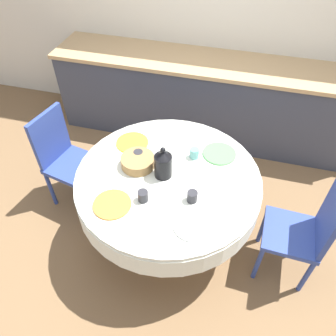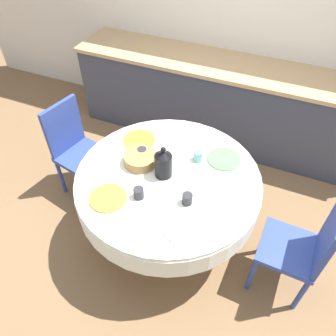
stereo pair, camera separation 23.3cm
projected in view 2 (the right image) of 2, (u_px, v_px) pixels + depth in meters
The scene contains 16 objects.
ground_plane at pixel (168, 234), 2.93m from camera, with size 12.00×12.00×0.00m, color brown.
wall_back at pixel (242, 12), 3.21m from camera, with size 7.00×0.05×2.60m.
kitchen_counter at pixel (222, 103), 3.58m from camera, with size 3.24×0.64×0.91m.
dining_table at pixel (168, 187), 2.48m from camera, with size 1.37×1.37×0.76m.
chair_left at pixel (303, 247), 2.24m from camera, with size 0.42×0.42×0.94m.
chair_right at pixel (76, 147), 2.98m from camera, with size 0.47×0.47×0.94m.
plate_near_left at pixel (108, 198), 2.23m from camera, with size 0.26×0.26×0.01m, color orange.
cup_near_left at pixel (139, 193), 2.22m from camera, with size 0.07×0.07×0.08m, color #28282D.
plate_near_right at pixel (183, 227), 2.06m from camera, with size 0.26×0.26×0.01m, color white.
cup_near_right at pixel (187, 199), 2.18m from camera, with size 0.07×0.07×0.08m, color #28282D.
plate_far_left at pixel (139, 140), 2.67m from camera, with size 0.26×0.26×0.01m, color yellow.
cup_far_left at pixel (142, 153), 2.50m from camera, with size 0.07×0.07×0.08m, color #28282D.
plate_far_right at pixel (224, 159), 2.51m from camera, with size 0.26×0.26×0.01m, color #5BA85B.
cup_far_right at pixel (198, 156), 2.48m from camera, with size 0.07×0.07×0.08m, color #5BA39E.
coffee_carafe at pixel (163, 164), 2.32m from camera, with size 0.13×0.13×0.26m.
bread_basket at pixel (140, 159), 2.46m from camera, with size 0.25×0.25×0.08m, color olive.
Camera 2 is at (0.65, -1.51, 2.49)m, focal length 35.00 mm.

